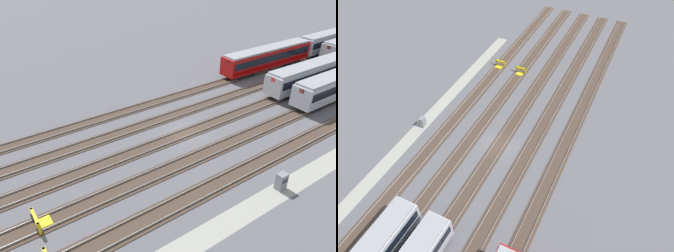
{
  "view_description": "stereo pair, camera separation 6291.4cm",
  "coord_description": "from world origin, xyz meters",
  "views": [
    {
      "loc": [
        -19.54,
        -24.5,
        19.31
      ],
      "look_at": [
        -2.41,
        0.0,
        1.8
      ],
      "focal_mm": 35.0,
      "sensor_mm": 36.0,
      "label": 1
    },
    {
      "loc": [
        27.65,
        14.21,
        34.59
      ],
      "look_at": [
        -2.41,
        0.0,
        1.8
      ],
      "focal_mm": 35.0,
      "sensor_mm": 36.0,
      "label": 2
    }
  ],
  "objects": [
    {
      "name": "rail_track_far_inner",
      "position": [
        0.0,
        4.25,
        0.04
      ],
      "size": [
        90.0,
        2.23,
        0.21
      ],
      "color": "#47382D",
      "rests_on": "ground"
    },
    {
      "name": "bumper_stop_near_inner_track",
      "position": [
        -17.35,
        -4.25,
        0.51
      ],
      "size": [
        1.34,
        2.0,
        1.22
      ],
      "color": "yellow",
      "rests_on": "ground"
    },
    {
      "name": "rail_track_nearest",
      "position": [
        0.0,
        -8.5,
        0.04
      ],
      "size": [
        90.0,
        2.23,
        0.21
      ],
      "color": "#47382D",
      "rests_on": "ground"
    },
    {
      "name": "bumper_stop_nearest_track",
      "position": [
        -17.72,
        -8.51,
        0.51
      ],
      "size": [
        1.37,
        2.01,
        1.22
      ],
      "color": "yellow",
      "rests_on": "ground"
    },
    {
      "name": "rail_track_middle",
      "position": [
        0.0,
        0.0,
        0.04
      ],
      "size": [
        90.0,
        2.24,
        0.21
      ],
      "color": "#47382D",
      "rests_on": "ground"
    },
    {
      "name": "ground_plane",
      "position": [
        0.0,
        0.0,
        0.0
      ],
      "size": [
        400.0,
        400.0,
        0.0
      ],
      "primitive_type": "plane",
      "color": "#5B5B60"
    },
    {
      "name": "rail_track_farthest",
      "position": [
        0.0,
        8.5,
        0.04
      ],
      "size": [
        90.0,
        2.23,
        0.21
      ],
      "color": "#47382D",
      "rests_on": "ground"
    },
    {
      "name": "service_walkway",
      "position": [
        0.0,
        -12.33,
        0.0
      ],
      "size": [
        54.0,
        2.0,
        0.01
      ],
      "primitive_type": "cube",
      "color": "#9E9E93",
      "rests_on": "ground"
    },
    {
      "name": "electrical_cabinet",
      "position": [
        1.2,
        -12.04,
        0.8
      ],
      "size": [
        0.9,
        0.73,
        1.6
      ],
      "color": "gray",
      "rests_on": "ground"
    },
    {
      "name": "rail_track_near_inner",
      "position": [
        0.0,
        -4.25,
        0.04
      ],
      "size": [
        90.0,
        2.23,
        0.21
      ],
      "color": "#47382D",
      "rests_on": "ground"
    }
  ]
}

